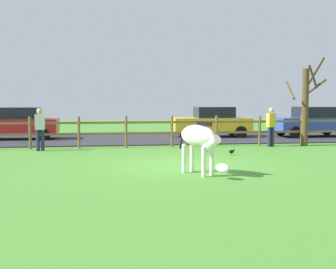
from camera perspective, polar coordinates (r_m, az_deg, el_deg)
ground_plane at (r=13.20m, az=1.87°, el=-4.00°), size 60.00×60.00×0.00m
parking_asphalt at (r=22.35m, az=-2.33°, el=-0.42°), size 28.00×7.40×0.05m
paddock_fence at (r=17.98m, az=-2.49°, el=0.65°), size 21.12×0.11×1.30m
bare_tree at (r=19.48m, az=17.63°, el=3.96°), size 1.59×1.35×3.76m
zebra at (r=11.38m, az=4.20°, el=-0.69°), size 1.15×1.76×1.41m
crow_on_grass at (r=15.69m, az=8.37°, el=-2.22°), size 0.21×0.10×0.20m
parked_car_red at (r=22.41m, az=-19.27°, el=1.44°), size 4.01×1.89×1.56m
parked_car_blue at (r=23.95m, az=18.48°, el=1.64°), size 4.06×1.99×1.56m
parked_car_yellow at (r=22.64m, az=5.77°, el=1.70°), size 4.03×1.93×1.56m
visitor_left_of_tree at (r=17.42m, az=-16.48°, el=0.89°), size 0.37×0.23×1.64m
visitor_right_of_tree at (r=18.80m, az=13.40°, el=1.21°), size 0.41×0.31×1.64m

